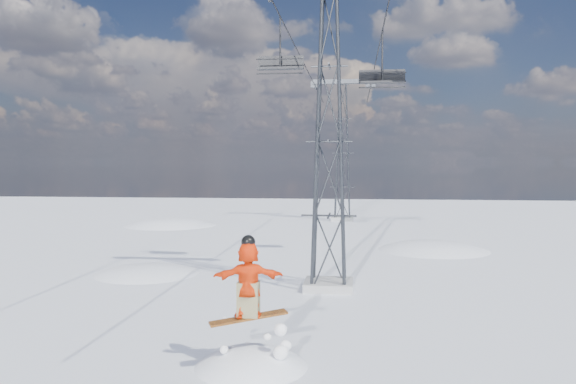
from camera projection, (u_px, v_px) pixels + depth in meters
name	position (u px, v px, depth m)	size (l,w,h in m)	color
ground	(279.00, 364.00, 13.14)	(120.00, 120.00, 0.00)	white
lift_tower_near	(329.00, 142.00, 20.69)	(5.20, 1.80, 11.43)	#999999
lift_tower_far	(343.00, 153.00, 45.49)	(5.20, 1.80, 11.43)	#999999
haul_cables	(338.00, 55.00, 31.82)	(4.46, 51.00, 0.06)	black
lift_chair_near	(280.00, 64.00, 23.71)	(1.96, 0.56, 2.43)	black
lift_chair_mid	(382.00, 77.00, 26.24)	(2.16, 0.62, 2.68)	black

